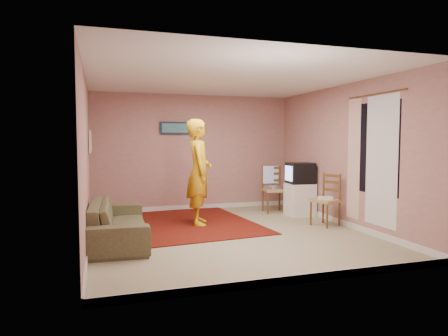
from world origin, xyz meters
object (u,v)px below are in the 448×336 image
object	(u,v)px
crt_tv	(300,173)
chair_b	(325,194)
person	(199,172)
sofa	(118,221)
chair_a	(274,184)
tv_cabinet	(300,199)

from	to	relation	value
crt_tv	chair_b	size ratio (longest dim) A/B	0.99
chair_b	person	xyz separation A→B (m)	(-2.20, 0.80, 0.40)
sofa	person	bearing A→B (deg)	-58.37
crt_tv	chair_a	distance (m)	0.67
chair_a	chair_b	bearing A→B (deg)	-72.17
crt_tv	chair_a	bearing A→B (deg)	131.01
crt_tv	chair_b	xyz separation A→B (m)	(-0.04, -1.06, -0.31)
chair_b	chair_a	bearing A→B (deg)	172.19
chair_a	sofa	distance (m)	3.74
person	chair_a	bearing A→B (deg)	-56.23
crt_tv	sofa	distance (m)	3.94
tv_cabinet	sofa	bearing A→B (deg)	-163.71
tv_cabinet	sofa	distance (m)	3.91
sofa	person	size ratio (longest dim) A/B	1.09
tv_cabinet	crt_tv	distance (m)	0.56
tv_cabinet	chair_a	world-z (taller)	chair_a
tv_cabinet	chair_b	xyz separation A→B (m)	(-0.05, -1.06, 0.25)
tv_cabinet	chair_b	bearing A→B (deg)	-92.46
crt_tv	person	bearing A→B (deg)	-169.38
tv_cabinet	chair_a	xyz separation A→B (m)	(-0.37, 0.49, 0.28)
tv_cabinet	person	xyz separation A→B (m)	(-2.24, -0.25, 0.65)
tv_cabinet	chair_b	size ratio (longest dim) A/B	1.23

